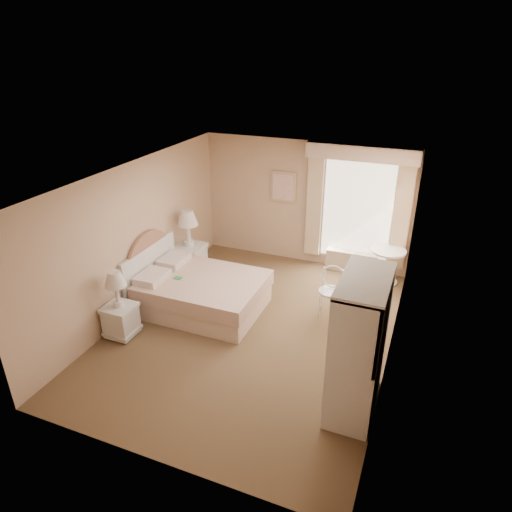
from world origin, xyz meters
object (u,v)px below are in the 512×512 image
at_px(bed, 198,291).
at_px(armoire, 358,356).
at_px(cafe_chair, 332,287).
at_px(nightstand_far, 190,252).
at_px(nightstand_near, 120,312).
at_px(round_table, 387,261).

relative_size(bed, armoire, 1.13).
height_order(bed, cafe_chair, bed).
height_order(bed, nightstand_far, nightstand_far).
xyz_separation_m(nightstand_near, cafe_chair, (2.86, 1.89, 0.07)).
distance_m(nightstand_far, cafe_chair, 2.88).
distance_m(round_table, cafe_chair, 1.60).
relative_size(nightstand_near, cafe_chair, 1.31).
relative_size(nightstand_far, cafe_chair, 1.57).
height_order(bed, nightstand_near, bed).
bearing_deg(nightstand_near, nightstand_far, 90.00).
distance_m(bed, nightstand_far, 1.26).
height_order(nightstand_near, cafe_chair, nightstand_near).
height_order(nightstand_near, armoire, armoire).
xyz_separation_m(bed, nightstand_far, (-0.71, 1.02, 0.17)).
height_order(nightstand_near, round_table, nightstand_near).
bearing_deg(nightstand_near, armoire, -2.55).
bearing_deg(cafe_chair, nightstand_near, -151.21).
bearing_deg(cafe_chair, bed, -166.19).
bearing_deg(nightstand_far, round_table, 17.35).
distance_m(nightstand_near, armoire, 3.67).
distance_m(nightstand_far, round_table, 3.76).
bearing_deg(nightstand_near, cafe_chair, 33.37).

